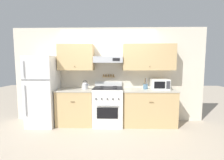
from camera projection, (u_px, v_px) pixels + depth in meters
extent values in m
plane|color=#B2A38E|center=(107.00, 129.00, 3.64)|extent=(16.00, 16.00, 0.00)
cube|color=beige|center=(109.00, 75.00, 4.16)|extent=(5.20, 0.08, 2.55)
cube|color=tan|center=(76.00, 58.00, 3.93)|extent=(0.91, 0.33, 0.67)
sphere|color=brown|center=(75.00, 66.00, 3.77)|extent=(0.02, 0.02, 0.02)
cube|color=tan|center=(149.00, 57.00, 3.88)|extent=(1.33, 0.33, 0.67)
sphere|color=brown|center=(150.00, 66.00, 3.73)|extent=(0.02, 0.02, 0.02)
cube|color=#ADAFB5|center=(108.00, 60.00, 3.89)|extent=(0.75, 0.37, 0.16)
cube|color=black|center=(116.00, 59.00, 3.70)|extent=(0.18, 0.01, 0.07)
cube|color=tan|center=(108.00, 77.00, 4.08)|extent=(0.34, 0.07, 0.02)
cylinder|color=olive|center=(103.00, 75.00, 4.08)|extent=(0.03, 0.03, 0.06)
cylinder|color=olive|center=(106.00, 75.00, 4.08)|extent=(0.03, 0.03, 0.06)
cylinder|color=olive|center=(108.00, 75.00, 4.08)|extent=(0.03, 0.03, 0.06)
cylinder|color=olive|center=(111.00, 75.00, 4.08)|extent=(0.03, 0.03, 0.06)
cylinder|color=olive|center=(113.00, 75.00, 4.08)|extent=(0.03, 0.03, 0.06)
cube|color=tan|center=(76.00, 107.00, 3.93)|extent=(0.91, 0.58, 0.89)
cube|color=#B7B2A3|center=(76.00, 90.00, 3.88)|extent=(0.94, 0.61, 0.03)
cylinder|color=brown|center=(73.00, 102.00, 3.60)|extent=(0.10, 0.01, 0.01)
cube|color=tan|center=(148.00, 108.00, 3.88)|extent=(1.33, 0.58, 0.89)
cube|color=#B7B2A3|center=(149.00, 90.00, 3.84)|extent=(1.35, 0.61, 0.03)
cylinder|color=brown|center=(151.00, 102.00, 3.56)|extent=(0.10, 0.01, 0.01)
cube|color=white|center=(108.00, 106.00, 3.87)|extent=(0.74, 0.62, 0.96)
cube|color=black|center=(107.00, 113.00, 3.57)|extent=(0.50, 0.01, 0.27)
cylinder|color=#ADAFB5|center=(107.00, 106.00, 3.52)|extent=(0.52, 0.02, 0.02)
cube|color=black|center=(108.00, 88.00, 3.83)|extent=(0.74, 0.62, 0.01)
cylinder|color=#232326|center=(100.00, 88.00, 3.68)|extent=(0.11, 0.11, 0.02)
cylinder|color=#232326|center=(115.00, 88.00, 3.67)|extent=(0.11, 0.11, 0.02)
cylinder|color=#232326|center=(102.00, 86.00, 3.98)|extent=(0.11, 0.11, 0.02)
cylinder|color=#232326|center=(115.00, 87.00, 3.97)|extent=(0.11, 0.11, 0.02)
cylinder|color=black|center=(96.00, 99.00, 3.53)|extent=(0.03, 0.02, 0.03)
cylinder|color=black|center=(102.00, 99.00, 3.53)|extent=(0.03, 0.02, 0.03)
cylinder|color=black|center=(107.00, 99.00, 3.53)|extent=(0.03, 0.02, 0.03)
cylinder|color=black|center=(113.00, 99.00, 3.52)|extent=(0.03, 0.02, 0.03)
cylinder|color=black|center=(119.00, 99.00, 3.52)|extent=(0.03, 0.02, 0.03)
cube|color=white|center=(109.00, 84.00, 4.11)|extent=(0.74, 0.04, 0.13)
cube|color=white|center=(43.00, 91.00, 3.85)|extent=(0.68, 0.68, 1.77)
cube|color=black|center=(35.00, 80.00, 3.47)|extent=(0.68, 0.01, 0.01)
cylinder|color=#ADAFB5|center=(24.00, 69.00, 3.44)|extent=(0.02, 0.02, 0.39)
cylinder|color=#ADAFB5|center=(25.00, 101.00, 3.51)|extent=(0.02, 0.02, 0.74)
cylinder|color=#B7B7BC|center=(85.00, 86.00, 3.94)|extent=(0.15, 0.15, 0.13)
ellipsoid|color=#B7B7BC|center=(85.00, 84.00, 3.94)|extent=(0.14, 0.14, 0.08)
sphere|color=black|center=(85.00, 82.00, 3.93)|extent=(0.02, 0.02, 0.02)
cylinder|color=#B7B7BC|center=(88.00, 86.00, 3.94)|extent=(0.09, 0.03, 0.08)
torus|color=black|center=(85.00, 83.00, 3.93)|extent=(0.14, 0.01, 0.14)
cube|color=white|center=(159.00, 84.00, 3.91)|extent=(0.44, 0.39, 0.27)
cube|color=black|center=(160.00, 85.00, 3.71)|extent=(0.27, 0.01, 0.17)
cube|color=#38383D|center=(168.00, 85.00, 3.71)|extent=(0.09, 0.01, 0.19)
cylinder|color=slate|center=(146.00, 87.00, 3.90)|extent=(0.12, 0.12, 0.13)
cylinder|color=olive|center=(145.00, 81.00, 3.88)|extent=(0.01, 0.05, 0.16)
cylinder|color=#28282B|center=(146.00, 81.00, 3.89)|extent=(0.01, 0.04, 0.16)
cylinder|color=#B2B2B7|center=(147.00, 81.00, 3.90)|extent=(0.01, 0.03, 0.16)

